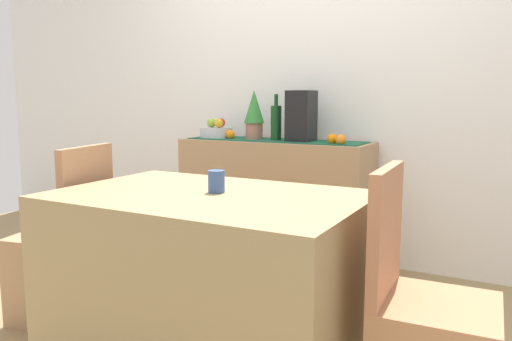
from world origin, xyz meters
TOP-DOWN VIEW (x-y plane):
  - ground_plane at (0.00, 0.00)m, footprint 6.40×6.40m
  - room_wall_rear at (0.00, 1.18)m, footprint 6.40×0.06m
  - sideboard_console at (-0.20, 0.92)m, footprint 1.32×0.42m
  - table_runner at (-0.20, 0.92)m, footprint 1.24×0.32m
  - fruit_bowl at (-0.67, 0.92)m, footprint 0.24×0.24m
  - apple_front at (-0.65, 0.96)m, footprint 0.06×0.06m
  - apple_upper at (-0.63, 0.89)m, footprint 0.06×0.06m
  - apple_rear at (-0.70, 0.90)m, footprint 0.07×0.07m
  - wine_bottle at (-0.19, 0.92)m, footprint 0.07×0.07m
  - coffee_maker at (0.00, 0.92)m, footprint 0.16×0.18m
  - potted_plant at (-0.36, 0.92)m, footprint 0.14×0.14m
  - orange_loose_near_bowl at (-0.53, 0.88)m, footprint 0.07×0.07m
  - orange_loose_far at (0.24, 0.86)m, footprint 0.07×0.07m
  - orange_loose_mid at (0.31, 0.82)m, footprint 0.07×0.07m
  - dining_table at (0.17, -0.44)m, footprint 1.28×0.83m
  - coffee_cup at (0.19, -0.40)m, footprint 0.07×0.07m
  - chair_near_window at (-0.74, -0.43)m, footprint 0.47×0.47m

SIDE VIEW (x-z plane):
  - ground_plane at x=0.00m, z-range -0.02..0.00m
  - chair_near_window at x=-0.74m, z-range -0.18..0.72m
  - dining_table at x=0.17m, z-range 0.00..0.74m
  - sideboard_console at x=-0.20m, z-range 0.00..0.85m
  - coffee_cup at x=0.19m, z-range 0.74..0.83m
  - table_runner at x=-0.20m, z-range 0.85..0.85m
  - orange_loose_near_bowl at x=-0.53m, z-range 0.85..0.91m
  - orange_loose_far at x=0.24m, z-range 0.85..0.91m
  - orange_loose_mid at x=0.31m, z-range 0.85..0.91m
  - fruit_bowl at x=-0.67m, z-range 0.85..0.93m
  - apple_front at x=-0.65m, z-range 0.93..0.99m
  - apple_upper at x=-0.63m, z-range 0.93..0.99m
  - apple_rear at x=-0.70m, z-range 0.93..0.99m
  - wine_bottle at x=-0.19m, z-range 0.81..1.13m
  - coffee_maker at x=0.00m, z-range 0.85..1.18m
  - potted_plant at x=-0.36m, z-range 0.86..1.20m
  - room_wall_rear at x=0.00m, z-range 0.00..2.70m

